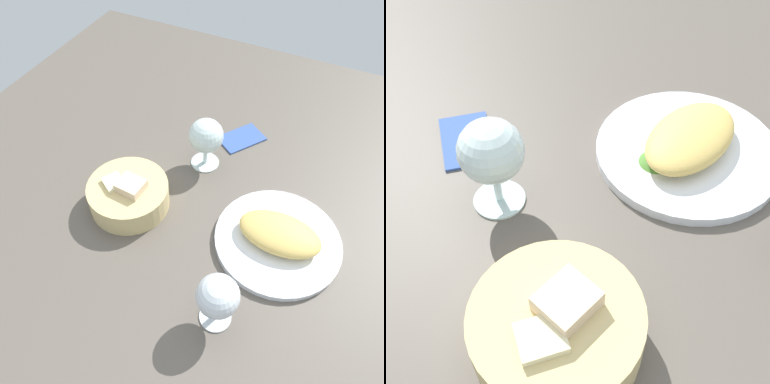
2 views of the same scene
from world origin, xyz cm
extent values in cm
cube|color=#585047|center=(0.00, 0.00, -1.00)|extent=(140.00, 140.00, 2.00)
cylinder|color=white|center=(-16.73, 0.36, 0.70)|extent=(25.31, 25.31, 1.40)
ellipsoid|color=#DBB65D|center=(-16.73, 0.36, 3.33)|extent=(16.55, 10.03, 3.86)
cone|color=#4C8331|center=(-11.58, -1.89, 2.15)|extent=(4.60, 4.60, 1.51)
cylinder|color=#CFB77A|center=(15.28, 4.27, 2.91)|extent=(17.15, 17.15, 5.81)
cube|color=beige|center=(18.08, 4.93, 4.56)|extent=(5.81, 5.67, 4.38)
cube|color=beige|center=(14.02, 4.55, 5.24)|extent=(5.61, 5.12, 5.29)
cylinder|color=silver|center=(5.70, -14.09, 0.30)|extent=(6.66, 6.66, 0.60)
cylinder|color=silver|center=(5.70, -14.09, 2.63)|extent=(1.00, 1.00, 4.07)
sphere|color=silver|center=(5.70, -14.09, 8.64)|extent=(7.94, 7.94, 7.94)
cube|color=#36549C|center=(0.89, -25.75, 0.40)|extent=(12.04, 13.03, 0.80)
camera|label=1|loc=(-19.40, 44.92, 66.48)|focal=35.91mm
camera|label=2|loc=(30.86, 19.84, 47.73)|focal=45.97mm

